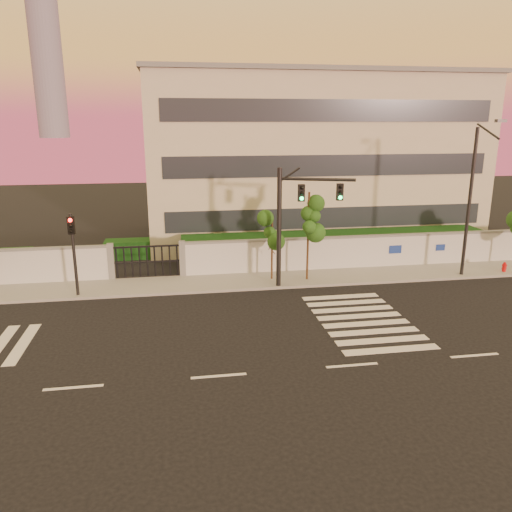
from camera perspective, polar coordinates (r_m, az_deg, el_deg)
The scene contains 13 objects.
ground at distance 18.44m, azimuth -4.28°, elevation -13.53°, with size 120.00×120.00×0.00m, color black.
sidewalk at distance 28.07m, azimuth -6.22°, elevation -3.13°, with size 60.00×3.00×0.15m, color gray.
perimeter_wall at distance 29.22m, azimuth -6.24°, elevation -0.35°, with size 60.00×0.36×2.20m.
hedge_row at distance 31.99m, azimuth -4.61°, elevation 0.59°, with size 41.00×4.25×1.80m.
institutional_building at distance 39.57m, azimuth 5.89°, elevation 11.20°, with size 24.40×12.40×12.25m.
distant_skyscraper at distance 307.53m, azimuth -23.22°, elevation 23.99°, with size 16.00×16.00×118.00m.
road_markings at distance 21.76m, azimuth -9.39°, elevation -8.99°, with size 57.00×7.62×0.02m.
street_tree_d at distance 27.80m, azimuth 1.88°, elevation 2.73°, with size 1.30×1.04×3.88m.
street_tree_e at distance 27.69m, azimuth 6.06°, elevation 4.51°, with size 1.43×1.14×5.12m.
traffic_signal_main at distance 26.53m, azimuth 4.42°, elevation 4.88°, with size 4.04×1.46×6.52m.
traffic_signal_secondary at distance 26.76m, azimuth -20.17°, elevation 1.18°, with size 0.34×0.34×4.41m.
streetlight_east at distance 30.57m, azimuth 23.47°, elevation 6.38°, with size 0.53×2.15×8.94m.
fire_hydrant at distance 33.24m, azimuth 26.49°, elevation -1.24°, with size 0.28×0.27×0.73m.
Camera 1 is at (-1.29, -16.13, 8.84)m, focal length 35.00 mm.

